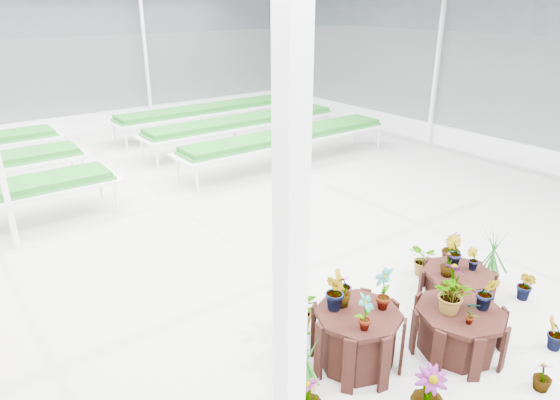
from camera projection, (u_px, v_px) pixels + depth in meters
ground_plane at (282, 289)px, 7.77m from camera, size 24.00×24.00×0.00m
greenhouse_shell at (282, 150)px, 6.93m from camera, size 18.00×24.00×4.50m
steel_frame at (282, 150)px, 6.93m from camera, size 18.00×24.00×4.50m
nursery_benches at (115, 156)px, 12.95m from camera, size 16.00×7.00×0.84m
plinth_tall at (357, 338)px, 6.06m from camera, size 1.26×1.26×0.74m
plinth_mid at (458, 330)px, 6.31m from camera, size 1.34×1.34×0.60m
plinth_low at (457, 286)px, 7.41m from camera, size 1.12×1.12×0.48m
nursery_plants at (403, 300)px, 6.62m from camera, size 4.53×3.07×1.30m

